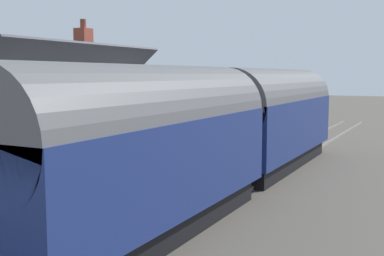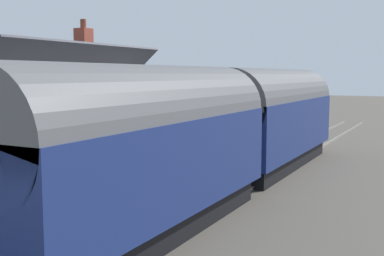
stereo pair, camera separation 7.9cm
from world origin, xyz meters
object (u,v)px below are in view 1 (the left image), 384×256
object	(u,v)px
planter_edge_far	(209,131)
planter_bench_left	(128,136)
planter_under_sign	(238,119)
train	(229,128)
bench_mid_platform	(222,122)
station_building	(60,118)
lamp_post_platform	(238,90)
bench_by_lamp	(185,131)
station_sign_board	(230,114)
planter_bench_right	(203,121)

from	to	relation	value
planter_edge_far	planter_bench_left	world-z (taller)	planter_edge_far
planter_edge_far	planter_under_sign	world-z (taller)	planter_under_sign
train	bench_mid_platform	distance (m)	10.39
bench_mid_platform	planter_bench_left	distance (m)	6.58
station_building	lamp_post_platform	xyz separation A→B (m)	(9.17, -3.61, 0.88)
train	planter_edge_far	bearing A→B (deg)	31.36
station_building	bench_by_lamp	size ratio (longest dim) A/B	5.94
station_building	planter_edge_far	distance (m)	7.89
train	station_sign_board	distance (m)	7.14
planter_edge_far	station_sign_board	xyz separation A→B (m)	(0.73, -0.83, 0.81)
train	planter_under_sign	bearing A→B (deg)	20.38
train	planter_edge_far	world-z (taller)	train
planter_bench_left	bench_by_lamp	bearing A→B (deg)	-55.59
planter_under_sign	station_sign_board	distance (m)	4.88
planter_bench_right	bench_by_lamp	bearing A→B (deg)	-160.89
planter_bench_right	station_sign_board	xyz separation A→B (m)	(-4.66, -3.80, 0.90)
bench_by_lamp	planter_bench_right	distance (m)	6.98
train	bench_by_lamp	bearing A→B (deg)	42.36
lamp_post_platform	station_sign_board	size ratio (longest dim) A/B	2.15
planter_bench_left	lamp_post_platform	world-z (taller)	lamp_post_platform
train	bench_mid_platform	xyz separation A→B (m)	(9.37, 4.41, -0.82)
planter_bench_left	station_sign_board	distance (m)	5.18
train	station_building	xyz separation A→B (m)	(-1.41, 6.41, 0.20)
station_sign_board	planter_under_sign	bearing A→B (deg)	17.18
planter_bench_left	planter_edge_far	bearing A→B (deg)	-46.86
bench_by_lamp	station_sign_board	size ratio (longest dim) A/B	0.90
planter_bench_left	planter_bench_right	bearing A→B (deg)	0.37
train	planter_bench_right	xyz separation A→B (m)	(11.26, 6.54, -1.01)
bench_mid_platform	planter_bench_left	bearing A→B (deg)	161.63
planter_under_sign	station_sign_board	xyz separation A→B (m)	(-4.61, -1.43, 0.68)
bench_by_lamp	planter_under_sign	world-z (taller)	planter_under_sign
train	planter_under_sign	distance (m)	11.99
train	planter_bench_right	world-z (taller)	train
planter_bench_right	bench_mid_platform	bearing A→B (deg)	-131.60
planter_under_sign	lamp_post_platform	xyz separation A→B (m)	(-3.46, -1.37, 1.87)
planter_bench_left	lamp_post_platform	xyz separation A→B (m)	(4.62, -3.69, 2.11)
planter_edge_far	station_sign_board	distance (m)	1.37
bench_mid_platform	planter_edge_far	world-z (taller)	bench_mid_platform
bench_by_lamp	planter_edge_far	size ratio (longest dim) A/B	2.01
station_building	bench_by_lamp	bearing A→B (deg)	-19.53
station_building	planter_bench_right	size ratio (longest dim) A/B	9.15
station_sign_board	planter_edge_far	bearing A→B (deg)	131.30
planter_under_sign	lamp_post_platform	world-z (taller)	lamp_post_platform
station_building	bench_mid_platform	world-z (taller)	station_building
station_building	bench_mid_platform	xyz separation A→B (m)	(10.79, -1.99, -1.02)
bench_by_lamp	station_sign_board	world-z (taller)	station_sign_board
train	planter_edge_far	distance (m)	6.93
lamp_post_platform	train	bearing A→B (deg)	-160.15
station_building	bench_by_lamp	distance (m)	6.53
station_building	planter_bench_right	bearing A→B (deg)	0.59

